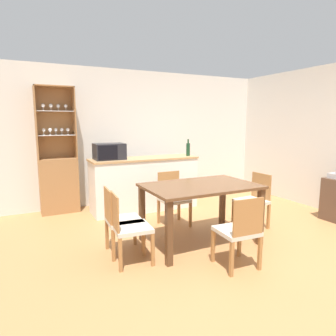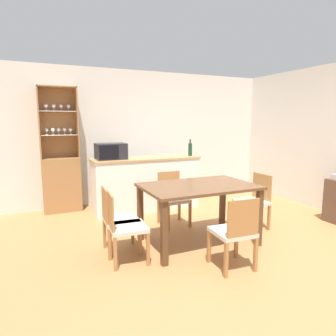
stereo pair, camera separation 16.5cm
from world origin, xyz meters
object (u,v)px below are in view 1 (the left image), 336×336
object	(u,v)px
dining_chair_head_far	(173,198)
dining_table	(200,193)
display_cabinet	(58,175)
microwave	(109,151)
dining_chair_side_left_near	(128,227)
wine_bottle	(188,149)
dining_chair_head_near	(239,231)
dining_chair_side_right_far	(253,200)
dining_chair_side_left_far	(121,220)

from	to	relation	value
dining_chair_head_far	dining_table	bearing A→B (deg)	89.75
display_cabinet	microwave	xyz separation A→B (m)	(0.78, -0.48, 0.42)
dining_chair_side_left_near	wine_bottle	size ratio (longest dim) A/B	2.60
dining_chair_side_left_near	dining_chair_head_near	bearing A→B (deg)	62.63
dining_chair_side_left_near	wine_bottle	bearing A→B (deg)	139.23
display_cabinet	dining_chair_side_right_far	bearing A→B (deg)	-39.76
dining_chair_side_left_near	microwave	distance (m)	2.03
dining_chair_side_right_far	dining_chair_head_far	xyz separation A→B (m)	(-1.03, 0.63, 0.00)
dining_chair_side_right_far	dining_chair_head_near	bearing A→B (deg)	128.56
dining_chair_side_left_near	display_cabinet	bearing A→B (deg)	-164.45
dining_chair_side_left_near	microwave	bearing A→B (deg)	174.96
display_cabinet	dining_chair_side_left_near	distance (m)	2.43
display_cabinet	dining_chair_side_right_far	size ratio (longest dim) A/B	2.67
dining_chair_side_left_far	dining_chair_head_far	xyz separation A→B (m)	(1.03, 0.63, 0.00)
display_cabinet	dining_chair_side_left_near	world-z (taller)	display_cabinet
dining_table	dining_chair_side_left_near	xyz separation A→B (m)	(-1.03, -0.14, -0.25)
dining_table	wine_bottle	bearing A→B (deg)	65.14
dining_table	dining_chair_head_near	xyz separation A→B (m)	(-0.00, -0.77, -0.25)
microwave	dining_chair_head_near	bearing A→B (deg)	-74.41
dining_chair_side_left_far	dining_chair_side_left_near	size ratio (longest dim) A/B	1.00
display_cabinet	dining_chair_side_left_far	distance (m)	2.16
dining_chair_head_near	dining_chair_side_left_far	size ratio (longest dim) A/B	1.00
display_cabinet	wine_bottle	size ratio (longest dim) A/B	6.95
dining_chair_side_right_far	dining_chair_side_left_near	bearing A→B (deg)	94.59
dining_table	dining_chair_head_far	bearing A→B (deg)	90.01
dining_chair_side_left_near	microwave	size ratio (longest dim) A/B	1.61
dining_chair_head_near	wine_bottle	xyz separation A→B (m)	(0.75, 2.40, 0.66)
dining_chair_head_far	microwave	world-z (taller)	microwave
microwave	wine_bottle	size ratio (longest dim) A/B	1.61
dining_chair_head_near	wine_bottle	distance (m)	2.60
dining_table	dining_chair_side_right_far	size ratio (longest dim) A/B	1.77
microwave	dining_chair_side_left_far	bearing A→B (deg)	-101.21
dining_table	dining_chair_side_left_far	xyz separation A→B (m)	(-1.03, 0.14, -0.25)
display_cabinet	dining_chair_side_right_far	distance (m)	3.28
dining_chair_head_far	wine_bottle	size ratio (longest dim) A/B	2.60
dining_chair_side_left_far	dining_chair_side_right_far	distance (m)	2.06
dining_chair_head_near	dining_chair_side_right_far	bearing A→B (deg)	44.99
dining_table	display_cabinet	bearing A→B (deg)	123.66
dining_chair_head_near	dining_chair_side_right_far	size ratio (longest dim) A/B	1.00
dining_chair_head_near	wine_bottle	bearing A→B (deg)	75.88
display_cabinet	dining_chair_side_left_near	xyz separation A→B (m)	(0.46, -2.37, -0.24)
dining_chair_side_right_far	microwave	bearing A→B (deg)	44.03
dining_chair_head_far	microwave	distance (m)	1.38
dining_chair_head_far	microwave	size ratio (longest dim) A/B	1.61
dining_chair_head_far	dining_chair_side_left_far	bearing A→B (deg)	31.39
dining_chair_side_right_far	microwave	world-z (taller)	microwave
dining_chair_side_left_far	dining_chair_side_left_near	bearing A→B (deg)	3.48
dining_chair_head_near	dining_chair_side_left_far	distance (m)	1.37
dining_chair_side_left_near	wine_bottle	xyz separation A→B (m)	(1.78, 1.76, 0.66)
dining_table	dining_chair_side_right_far	xyz separation A→B (m)	(1.03, 0.14, -0.25)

